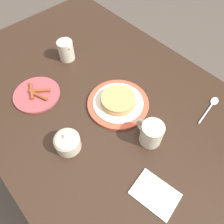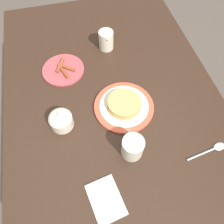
{
  "view_description": "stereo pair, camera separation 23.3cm",
  "coord_description": "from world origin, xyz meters",
  "px_view_note": "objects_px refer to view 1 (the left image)",
  "views": [
    {
      "loc": [
        -0.41,
        0.34,
        1.45
      ],
      "look_at": [
        -0.06,
        0.03,
        0.76
      ],
      "focal_mm": 35.0,
      "sensor_mm": 36.0,
      "label": 1
    },
    {
      "loc": [
        -0.49,
        0.13,
        1.51
      ],
      "look_at": [
        -0.06,
        0.03,
        0.76
      ],
      "focal_mm": 35.0,
      "sensor_mm": 36.0,
      "label": 2
    }
  ],
  "objects_px": {
    "napkin": "(155,194)",
    "coffee_mug": "(151,133)",
    "pancake_plate": "(118,102)",
    "spoon": "(211,105)",
    "creamer_pitcher": "(66,50)",
    "side_plate_bacon": "(37,94)",
    "sugar_bowl": "(67,142)"
  },
  "relations": [
    {
      "from": "pancake_plate",
      "to": "napkin",
      "type": "relative_size",
      "value": 1.6
    },
    {
      "from": "pancake_plate",
      "to": "side_plate_bacon",
      "type": "relative_size",
      "value": 1.29
    },
    {
      "from": "sugar_bowl",
      "to": "napkin",
      "type": "bearing_deg",
      "value": -161.95
    },
    {
      "from": "pancake_plate",
      "to": "sugar_bowl",
      "type": "xyz_separation_m",
      "value": [
        -0.02,
        0.26,
        0.02
      ]
    },
    {
      "from": "pancake_plate",
      "to": "napkin",
      "type": "xyz_separation_m",
      "value": [
        -0.34,
        0.16,
        -0.01
      ]
    },
    {
      "from": "side_plate_bacon",
      "to": "spoon",
      "type": "distance_m",
      "value": 0.72
    },
    {
      "from": "pancake_plate",
      "to": "sugar_bowl",
      "type": "distance_m",
      "value": 0.26
    },
    {
      "from": "creamer_pitcher",
      "to": "sugar_bowl",
      "type": "bearing_deg",
      "value": 144.85
    },
    {
      "from": "pancake_plate",
      "to": "coffee_mug",
      "type": "height_order",
      "value": "coffee_mug"
    },
    {
      "from": "napkin",
      "to": "pancake_plate",
      "type": "bearing_deg",
      "value": -24.75
    },
    {
      "from": "sugar_bowl",
      "to": "napkin",
      "type": "xyz_separation_m",
      "value": [
        -0.32,
        -0.1,
        -0.03
      ]
    },
    {
      "from": "pancake_plate",
      "to": "creamer_pitcher",
      "type": "distance_m",
      "value": 0.36
    },
    {
      "from": "napkin",
      "to": "side_plate_bacon",
      "type": "bearing_deg",
      "value": 6.1
    },
    {
      "from": "napkin",
      "to": "coffee_mug",
      "type": "bearing_deg",
      "value": -42.26
    },
    {
      "from": "napkin",
      "to": "spoon",
      "type": "height_order",
      "value": "spoon"
    },
    {
      "from": "sugar_bowl",
      "to": "spoon",
      "type": "bearing_deg",
      "value": -114.28
    },
    {
      "from": "pancake_plate",
      "to": "coffee_mug",
      "type": "relative_size",
      "value": 2.24
    },
    {
      "from": "side_plate_bacon",
      "to": "sugar_bowl",
      "type": "relative_size",
      "value": 2.13
    },
    {
      "from": "side_plate_bacon",
      "to": "coffee_mug",
      "type": "distance_m",
      "value": 0.5
    },
    {
      "from": "spoon",
      "to": "creamer_pitcher",
      "type": "bearing_deg",
      "value": 23.21
    },
    {
      "from": "side_plate_bacon",
      "to": "sugar_bowl",
      "type": "xyz_separation_m",
      "value": [
        -0.28,
        0.04,
        0.03
      ]
    },
    {
      "from": "coffee_mug",
      "to": "napkin",
      "type": "distance_m",
      "value": 0.2
    },
    {
      "from": "coffee_mug",
      "to": "spoon",
      "type": "height_order",
      "value": "coffee_mug"
    },
    {
      "from": "pancake_plate",
      "to": "spoon",
      "type": "relative_size",
      "value": 1.51
    },
    {
      "from": "creamer_pitcher",
      "to": "napkin",
      "type": "bearing_deg",
      "value": 166.78
    },
    {
      "from": "side_plate_bacon",
      "to": "coffee_mug",
      "type": "xyz_separation_m",
      "value": [
        -0.46,
        -0.2,
        0.04
      ]
    },
    {
      "from": "side_plate_bacon",
      "to": "spoon",
      "type": "bearing_deg",
      "value": -136.55
    },
    {
      "from": "pancake_plate",
      "to": "side_plate_bacon",
      "type": "bearing_deg",
      "value": 39.75
    },
    {
      "from": "creamer_pitcher",
      "to": "spoon",
      "type": "bearing_deg",
      "value": -156.79
    },
    {
      "from": "creamer_pitcher",
      "to": "spoon",
      "type": "distance_m",
      "value": 0.68
    },
    {
      "from": "pancake_plate",
      "to": "coffee_mug",
      "type": "bearing_deg",
      "value": 172.87
    },
    {
      "from": "pancake_plate",
      "to": "side_plate_bacon",
      "type": "height_order",
      "value": "pancake_plate"
    }
  ]
}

